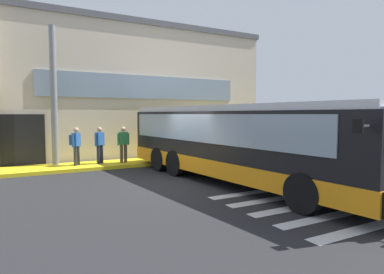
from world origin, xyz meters
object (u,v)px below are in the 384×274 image
object	(u,v)px
entry_support_column	(54,96)
passenger_near_column	(76,143)
passenger_at_curb_edge	(123,143)
passenger_by_doorway	(100,143)
bus_main_foreground	(238,145)

from	to	relation	value
entry_support_column	passenger_near_column	xyz separation A→B (m)	(0.78, -0.62, -2.09)
passenger_near_column	entry_support_column	bearing A→B (deg)	141.23
passenger_near_column	passenger_at_curb_edge	distance (m)	2.08
entry_support_column	passenger_by_doorway	xyz separation A→B (m)	(1.81, -0.63, -2.12)
entry_support_column	passenger_near_column	bearing A→B (deg)	-38.77
passenger_at_curb_edge	passenger_near_column	bearing A→B (deg)	174.09
passenger_near_column	passenger_at_curb_edge	world-z (taller)	same
passenger_by_doorway	passenger_near_column	bearing A→B (deg)	179.81
entry_support_column	passenger_by_doorway	distance (m)	2.86
passenger_by_doorway	passenger_at_curb_edge	xyz separation A→B (m)	(1.03, -0.21, 0.00)
passenger_by_doorway	bus_main_foreground	bearing A→B (deg)	-58.25
passenger_at_curb_edge	bus_main_foreground	bearing A→B (deg)	-65.60
bus_main_foreground	passenger_by_doorway	xyz separation A→B (m)	(-3.52, 5.69, -0.25)
bus_main_foreground	passenger_by_doorway	distance (m)	6.70
entry_support_column	passenger_near_column	world-z (taller)	entry_support_column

